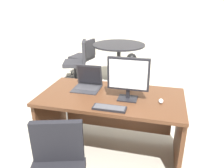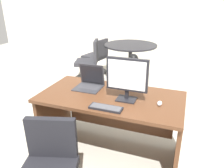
{
  "view_description": "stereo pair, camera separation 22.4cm",
  "coord_description": "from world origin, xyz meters",
  "px_view_note": "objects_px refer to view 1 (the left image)",
  "views": [
    {
      "loc": [
        0.51,
        -2.04,
        1.75
      ],
      "look_at": [
        0.0,
        0.04,
        0.86
      ],
      "focal_mm": 34.6,
      "sensor_mm": 36.0,
      "label": 1
    },
    {
      "loc": [
        0.72,
        -1.98,
        1.75
      ],
      "look_at": [
        0.0,
        0.04,
        0.86
      ],
      "focal_mm": 34.6,
      "sensor_mm": 36.0,
      "label": 2
    }
  ],
  "objects_px": {
    "monitor": "(128,76)",
    "meeting_table": "(119,53)",
    "desk": "(112,111)",
    "keyboard": "(109,108)",
    "meeting_chair_far": "(84,60)",
    "mouse": "(161,101)",
    "laptop": "(88,81)",
    "meeting_chair_near": "(78,65)",
    "desk_lamp": "(131,63)"
  },
  "relations": [
    {
      "from": "mouse",
      "to": "meeting_table",
      "type": "height_order",
      "value": "meeting_table"
    },
    {
      "from": "desk",
      "to": "meeting_chair_far",
      "type": "distance_m",
      "value": 2.83
    },
    {
      "from": "desk",
      "to": "meeting_chair_near",
      "type": "distance_m",
      "value": 2.42
    },
    {
      "from": "laptop",
      "to": "keyboard",
      "type": "relative_size",
      "value": 0.95
    },
    {
      "from": "desk",
      "to": "monitor",
      "type": "relative_size",
      "value": 3.47
    },
    {
      "from": "meeting_chair_far",
      "to": "laptop",
      "type": "bearing_deg",
      "value": -67.77
    },
    {
      "from": "meeting_table",
      "to": "meeting_chair_far",
      "type": "bearing_deg",
      "value": 167.92
    },
    {
      "from": "desk",
      "to": "meeting_table",
      "type": "xyz_separation_m",
      "value": [
        -0.42,
        2.32,
        0.07
      ]
    },
    {
      "from": "keyboard",
      "to": "meeting_chair_far",
      "type": "relative_size",
      "value": 0.4
    },
    {
      "from": "meeting_chair_far",
      "to": "desk",
      "type": "bearing_deg",
      "value": -62.71
    },
    {
      "from": "keyboard",
      "to": "meeting_chair_far",
      "type": "bearing_deg",
      "value": 115.35
    },
    {
      "from": "monitor",
      "to": "meeting_chair_near",
      "type": "bearing_deg",
      "value": 124.15
    },
    {
      "from": "desk",
      "to": "meeting_chair_near",
      "type": "relative_size",
      "value": 1.77
    },
    {
      "from": "monitor",
      "to": "meeting_chair_near",
      "type": "height_order",
      "value": "monitor"
    },
    {
      "from": "meeting_chair_near",
      "to": "laptop",
      "type": "bearing_deg",
      "value": -63.89
    },
    {
      "from": "desk",
      "to": "laptop",
      "type": "relative_size",
      "value": 5.07
    },
    {
      "from": "monitor",
      "to": "meeting_chair_far",
      "type": "height_order",
      "value": "monitor"
    },
    {
      "from": "desk",
      "to": "laptop",
      "type": "xyz_separation_m",
      "value": [
        -0.32,
        0.11,
        0.3
      ]
    },
    {
      "from": "mouse",
      "to": "meeting_table",
      "type": "distance_m",
      "value": 2.6
    },
    {
      "from": "desk_lamp",
      "to": "meeting_chair_near",
      "type": "relative_size",
      "value": 0.47
    },
    {
      "from": "desk_lamp",
      "to": "meeting_chair_near",
      "type": "xyz_separation_m",
      "value": [
        -1.44,
        1.83,
        -0.69
      ]
    },
    {
      "from": "desk",
      "to": "laptop",
      "type": "height_order",
      "value": "laptop"
    },
    {
      "from": "desk",
      "to": "mouse",
      "type": "height_order",
      "value": "mouse"
    },
    {
      "from": "monitor",
      "to": "laptop",
      "type": "height_order",
      "value": "monitor"
    },
    {
      "from": "meeting_table",
      "to": "mouse",
      "type": "bearing_deg",
      "value": -68.56
    },
    {
      "from": "monitor",
      "to": "meeting_table",
      "type": "height_order",
      "value": "monitor"
    },
    {
      "from": "laptop",
      "to": "meeting_chair_near",
      "type": "xyz_separation_m",
      "value": [
        -0.95,
        1.94,
        -0.47
      ]
    },
    {
      "from": "monitor",
      "to": "desk_lamp",
      "type": "distance_m",
      "value": 0.32
    },
    {
      "from": "meeting_table",
      "to": "meeting_chair_far",
      "type": "relative_size",
      "value": 1.35
    },
    {
      "from": "laptop",
      "to": "meeting_chair_near",
      "type": "relative_size",
      "value": 0.35
    },
    {
      "from": "desk_lamp",
      "to": "keyboard",
      "type": "bearing_deg",
      "value": -101.28
    },
    {
      "from": "keyboard",
      "to": "desk_lamp",
      "type": "relative_size",
      "value": 0.79
    },
    {
      "from": "keyboard",
      "to": "monitor",
      "type": "bearing_deg",
      "value": 62.6
    },
    {
      "from": "keyboard",
      "to": "mouse",
      "type": "distance_m",
      "value": 0.54
    },
    {
      "from": "mouse",
      "to": "meeting_chair_far",
      "type": "height_order",
      "value": "meeting_chair_far"
    },
    {
      "from": "desk",
      "to": "meeting_chair_far",
      "type": "height_order",
      "value": "meeting_chair_far"
    },
    {
      "from": "desk",
      "to": "desk_lamp",
      "type": "xyz_separation_m",
      "value": [
        0.17,
        0.23,
        0.52
      ]
    },
    {
      "from": "laptop",
      "to": "meeting_chair_far",
      "type": "relative_size",
      "value": 0.37
    },
    {
      "from": "monitor",
      "to": "meeting_chair_far",
      "type": "relative_size",
      "value": 0.55
    },
    {
      "from": "laptop",
      "to": "mouse",
      "type": "distance_m",
      "value": 0.87
    },
    {
      "from": "mouse",
      "to": "meeting_chair_far",
      "type": "relative_size",
      "value": 0.1
    },
    {
      "from": "meeting_table",
      "to": "monitor",
      "type": "bearing_deg",
      "value": -75.88
    },
    {
      "from": "desk",
      "to": "keyboard",
      "type": "xyz_separation_m",
      "value": [
        0.06,
        -0.34,
        0.23
      ]
    },
    {
      "from": "meeting_chair_near",
      "to": "meeting_chair_far",
      "type": "relative_size",
      "value": 1.07
    },
    {
      "from": "desk_lamp",
      "to": "mouse",
      "type": "bearing_deg",
      "value": -41.06
    },
    {
      "from": "monitor",
      "to": "meeting_table",
      "type": "bearing_deg",
      "value": 104.12
    },
    {
      "from": "desk_lamp",
      "to": "meeting_chair_far",
      "type": "height_order",
      "value": "desk_lamp"
    },
    {
      "from": "mouse",
      "to": "meeting_table",
      "type": "bearing_deg",
      "value": 111.44
    },
    {
      "from": "mouse",
      "to": "meeting_chair_far",
      "type": "bearing_deg",
      "value": 125.05
    },
    {
      "from": "monitor",
      "to": "meeting_table",
      "type": "relative_size",
      "value": 0.4
    }
  ]
}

